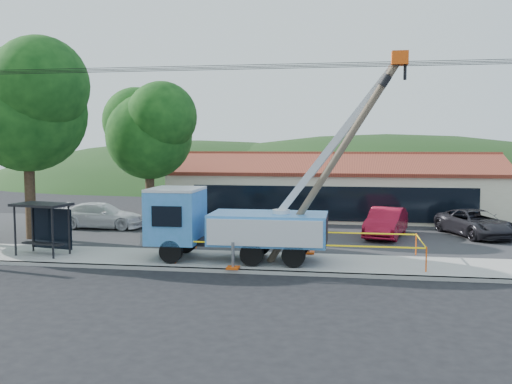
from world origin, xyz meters
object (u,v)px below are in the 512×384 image
object	(u,v)px
car_red	(386,239)
car_white	(102,230)
car_dark	(475,238)
bus_shelter	(44,217)
leaning_pole	(339,153)
car_silver	(166,239)
utility_truck	(232,222)

from	to	relation	value
car_red	car_white	distance (m)	16.98
car_red	car_dark	xyz separation A→B (m)	(4.94, 1.00, 0.00)
bus_shelter	car_white	xyz separation A→B (m)	(-0.99, 8.35, -1.90)
leaning_pole	car_dark	size ratio (longest dim) A/B	1.64
leaning_pole	car_silver	bearing A→B (deg)	148.98
utility_truck	car_red	bearing A→B (deg)	46.72
car_dark	car_white	bearing A→B (deg)	160.29
car_silver	car_dark	xyz separation A→B (m)	(16.95, 3.08, 0.00)
bus_shelter	car_silver	distance (m)	7.17
bus_shelter	car_red	world-z (taller)	bus_shelter
leaning_pole	car_white	xyz separation A→B (m)	(-14.44, 8.40, -4.87)
leaning_pole	car_dark	xyz separation A→B (m)	(7.46, 8.78, -4.87)
bus_shelter	car_dark	bearing A→B (deg)	33.28
car_silver	car_white	distance (m)	5.65
car_silver	car_red	distance (m)	12.19
car_red	car_white	bearing A→B (deg)	-168.43
car_white	car_red	bearing A→B (deg)	-92.94
bus_shelter	utility_truck	bearing A→B (deg)	11.47
car_white	car_dark	bearing A→B (deg)	-89.86
bus_shelter	car_red	size ratio (longest dim) A/B	0.56
utility_truck	bus_shelter	distance (m)	8.82
car_silver	car_white	xyz separation A→B (m)	(-4.96, 2.69, 0.00)
car_silver	car_white	size ratio (longest dim) A/B	0.85
utility_truck	car_dark	size ratio (longest dim) A/B	2.09
leaning_pole	car_red	bearing A→B (deg)	72.03
utility_truck	leaning_pole	xyz separation A→B (m)	(4.64, -0.18, 3.03)
car_white	utility_truck	bearing A→B (deg)	-130.83
leaning_pole	car_white	world-z (taller)	leaning_pole
car_red	car_dark	size ratio (longest dim) A/B	0.92
car_silver	car_white	world-z (taller)	car_white
utility_truck	car_silver	world-z (taller)	utility_truck
car_silver	utility_truck	bearing A→B (deg)	-60.53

